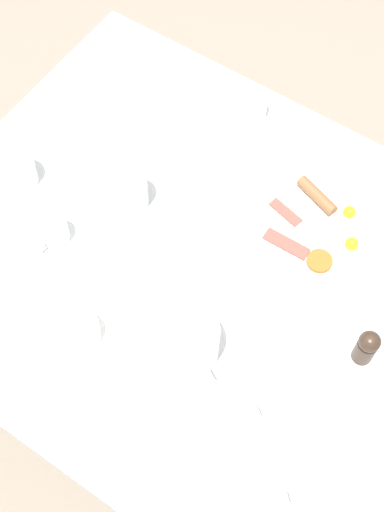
{
  "coord_description": "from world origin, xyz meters",
  "views": [
    {
      "loc": [
        0.61,
        0.41,
        2.12
      ],
      "look_at": [
        0.0,
        0.0,
        0.75
      ],
      "focal_mm": 50.0,
      "sensor_mm": 36.0,
      "label": 1
    }
  ],
  "objects_px": {
    "teapot_near": "(187,340)",
    "knife_by_plate": "(165,102)",
    "teacup_with_saucer_right": "(81,332)",
    "creamer_jug": "(54,231)",
    "breakfast_plate": "(318,229)",
    "teacup_with_saucer_left": "(250,108)",
    "wine_glass_spare": "(18,170)",
    "spoon_for_tea": "(142,267)",
    "pepper_grinder": "(367,347)",
    "fork_by_plate": "(205,171)",
    "teapot_far": "(270,456)",
    "water_glass_short": "(130,189)"
  },
  "relations": [
    {
      "from": "fork_by_plate",
      "to": "teapot_far",
      "type": "bearing_deg",
      "value": 43.47
    },
    {
      "from": "teacup_with_saucer_right",
      "to": "spoon_for_tea",
      "type": "relative_size",
      "value": 1.13
    },
    {
      "from": "creamer_jug",
      "to": "pepper_grinder",
      "type": "xyz_separation_m",
      "value": [
        -0.13,
        0.7,
        0.02
      ]
    },
    {
      "from": "breakfast_plate",
      "to": "water_glass_short",
      "type": "distance_m",
      "value": 0.44
    },
    {
      "from": "teacup_with_saucer_right",
      "to": "teapot_near",
      "type": "bearing_deg",
      "value": 116.37
    },
    {
      "from": "teapot_far",
      "to": "teacup_with_saucer_right",
      "type": "relative_size",
      "value": 1.3
    },
    {
      "from": "teapot_near",
      "to": "knife_by_plate",
      "type": "bearing_deg",
      "value": 154.99
    },
    {
      "from": "breakfast_plate",
      "to": "fork_by_plate",
      "type": "xyz_separation_m",
      "value": [
        0.01,
        -0.31,
        -0.01
      ]
    },
    {
      "from": "pepper_grinder",
      "to": "spoon_for_tea",
      "type": "xyz_separation_m",
      "value": [
        0.09,
        -0.5,
        -0.05
      ]
    },
    {
      "from": "creamer_jug",
      "to": "teacup_with_saucer_right",
      "type": "bearing_deg",
      "value": 52.02
    },
    {
      "from": "teacup_with_saucer_right",
      "to": "knife_by_plate",
      "type": "distance_m",
      "value": 0.65
    },
    {
      "from": "breakfast_plate",
      "to": "teapot_near",
      "type": "bearing_deg",
      "value": -12.0
    },
    {
      "from": "teacup_with_saucer_left",
      "to": "fork_by_plate",
      "type": "relative_size",
      "value": 0.83
    },
    {
      "from": "teapot_near",
      "to": "spoon_for_tea",
      "type": "height_order",
      "value": "teapot_near"
    },
    {
      "from": "teacup_with_saucer_left",
      "to": "teacup_with_saucer_right",
      "type": "relative_size",
      "value": 1.0
    },
    {
      "from": "pepper_grinder",
      "to": "knife_by_plate",
      "type": "distance_m",
      "value": 0.8
    },
    {
      "from": "teapot_near",
      "to": "wine_glass_spare",
      "type": "bearing_deg",
      "value": -167.43
    },
    {
      "from": "teacup_with_saucer_right",
      "to": "creamer_jug",
      "type": "distance_m",
      "value": 0.25
    },
    {
      "from": "breakfast_plate",
      "to": "teacup_with_saucer_left",
      "type": "relative_size",
      "value": 2.26
    },
    {
      "from": "teacup_with_saucer_left",
      "to": "water_glass_short",
      "type": "xyz_separation_m",
      "value": [
        0.37,
        -0.09,
        0.03
      ]
    },
    {
      "from": "teacup_with_saucer_left",
      "to": "wine_glass_spare",
      "type": "relative_size",
      "value": 1.71
    },
    {
      "from": "water_glass_short",
      "to": "wine_glass_spare",
      "type": "distance_m",
      "value": 0.27
    },
    {
      "from": "teacup_with_saucer_right",
      "to": "spoon_for_tea",
      "type": "xyz_separation_m",
      "value": [
        -0.2,
        0.01,
        -0.02
      ]
    },
    {
      "from": "creamer_jug",
      "to": "spoon_for_tea",
      "type": "distance_m",
      "value": 0.21
    },
    {
      "from": "creamer_jug",
      "to": "spoon_for_tea",
      "type": "height_order",
      "value": "creamer_jug"
    },
    {
      "from": "teapot_far",
      "to": "water_glass_short",
      "type": "relative_size",
      "value": 1.74
    },
    {
      "from": "creamer_jug",
      "to": "fork_by_plate",
      "type": "distance_m",
      "value": 0.39
    },
    {
      "from": "teapot_near",
      "to": "teapot_far",
      "type": "relative_size",
      "value": 1.13
    },
    {
      "from": "knife_by_plate",
      "to": "spoon_for_tea",
      "type": "height_order",
      "value": "same"
    },
    {
      "from": "teacup_with_saucer_left",
      "to": "teacup_with_saucer_right",
      "type": "height_order",
      "value": "same"
    },
    {
      "from": "teapot_near",
      "to": "wine_glass_spare",
      "type": "relative_size",
      "value": 2.5
    },
    {
      "from": "breakfast_plate",
      "to": "spoon_for_tea",
      "type": "distance_m",
      "value": 0.41
    },
    {
      "from": "teapot_far",
      "to": "teacup_with_saucer_left",
      "type": "relative_size",
      "value": 1.3
    },
    {
      "from": "knife_by_plate",
      "to": "wine_glass_spare",
      "type": "bearing_deg",
      "value": -20.87
    },
    {
      "from": "teacup_with_saucer_left",
      "to": "creamer_jug",
      "type": "distance_m",
      "value": 0.57
    },
    {
      "from": "breakfast_plate",
      "to": "teacup_with_saucer_left",
      "type": "bearing_deg",
      "value": -123.27
    },
    {
      "from": "teapot_near",
      "to": "pepper_grinder",
      "type": "bearing_deg",
      "value": 57.76
    },
    {
      "from": "water_glass_short",
      "to": "teapot_far",
      "type": "bearing_deg",
      "value": 59.51
    },
    {
      "from": "breakfast_plate",
      "to": "teacup_with_saucer_right",
      "type": "distance_m",
      "value": 0.58
    },
    {
      "from": "water_glass_short",
      "to": "knife_by_plate",
      "type": "height_order",
      "value": "water_glass_short"
    },
    {
      "from": "breakfast_plate",
      "to": "creamer_jug",
      "type": "distance_m",
      "value": 0.59
    },
    {
      "from": "teapot_far",
      "to": "spoon_for_tea",
      "type": "bearing_deg",
      "value": -166.72
    },
    {
      "from": "spoon_for_tea",
      "to": "teapot_far",
      "type": "bearing_deg",
      "value": 64.87
    },
    {
      "from": "teapot_near",
      "to": "spoon_for_tea",
      "type": "bearing_deg",
      "value": 177.27
    },
    {
      "from": "teapot_near",
      "to": "teapot_far",
      "type": "distance_m",
      "value": 0.28
    },
    {
      "from": "breakfast_plate",
      "to": "teapot_far",
      "type": "height_order",
      "value": "teapot_far"
    },
    {
      "from": "teapot_near",
      "to": "fork_by_plate",
      "type": "xyz_separation_m",
      "value": [
        -0.4,
        -0.22,
        -0.06
      ]
    },
    {
      "from": "teapot_near",
      "to": "knife_by_plate",
      "type": "relative_size",
      "value": 0.99
    },
    {
      "from": "water_glass_short",
      "to": "pepper_grinder",
      "type": "bearing_deg",
      "value": 86.33
    },
    {
      "from": "teacup_with_saucer_left",
      "to": "pepper_grinder",
      "type": "xyz_separation_m",
      "value": [
        0.41,
        0.53,
        0.03
      ]
    }
  ]
}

